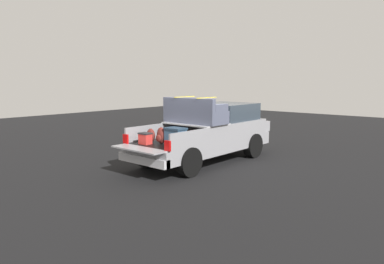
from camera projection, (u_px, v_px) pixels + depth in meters
The scene contains 2 objects.
ground_plane at pixel (203, 162), 12.39m from camera, with size 40.00×40.00×0.00m, color black.
pickup_truck at pixel (211, 132), 12.53m from camera, with size 6.05×2.08×2.23m.
Camera 1 is at (-9.43, -7.62, 2.78)m, focal length 33.97 mm.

